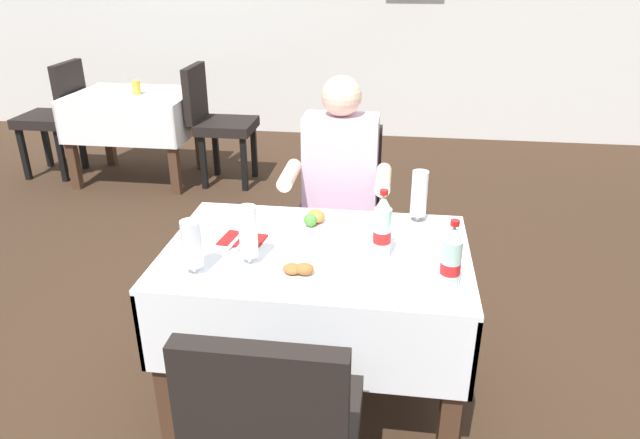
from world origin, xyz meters
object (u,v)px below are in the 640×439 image
(cola_bottle_primary, at_px, (382,229))
(background_chair_left, at_px, (56,112))
(plate_near_camera, at_px, (296,271))
(cola_bottle_secondary, at_px, (451,260))
(background_table_tumbler, at_px, (136,88))
(beer_glass_left, at_px, (248,236))
(seated_diner_far, at_px, (339,190))
(chair_far_diner_seat, at_px, (338,211))
(napkin_cutlery_set, at_px, (243,239))
(beer_glass_right, at_px, (419,195))
(plate_far_diner, at_px, (311,225))
(background_chair_right, at_px, (216,118))
(background_dining_table, at_px, (135,116))
(beer_glass_middle, at_px, (192,246))
(main_dining_table, at_px, (317,288))
(chair_near_camera_side, at_px, (277,435))

(cola_bottle_primary, bearing_deg, background_chair_left, 137.88)
(plate_near_camera, xyz_separation_m, cola_bottle_secondary, (0.53, -0.03, 0.10))
(background_chair_left, relative_size, background_table_tumbler, 8.82)
(beer_glass_left, height_order, background_table_tumbler, beer_glass_left)
(seated_diner_far, bearing_deg, chair_far_diner_seat, 99.55)
(chair_far_diner_seat, distance_m, napkin_cutlery_set, 0.83)
(seated_diner_far, height_order, beer_glass_right, seated_diner_far)
(plate_far_diner, bearing_deg, beer_glass_right, 16.36)
(beer_glass_left, bearing_deg, cola_bottle_primary, 12.73)
(beer_glass_left, distance_m, background_chair_right, 2.85)
(beer_glass_right, bearing_deg, background_chair_right, 125.45)
(background_table_tumbler, bearing_deg, beer_glass_right, -44.58)
(cola_bottle_primary, bearing_deg, plate_far_diner, 144.05)
(plate_far_diner, xyz_separation_m, background_chair_right, (-1.14, 2.34, -0.20))
(beer_glass_left, height_order, background_dining_table, beer_glass_left)
(beer_glass_right, relative_size, background_table_tumbler, 2.06)
(seated_diner_far, bearing_deg, beer_glass_middle, -114.79)
(cola_bottle_primary, bearing_deg, plate_near_camera, -151.12)
(main_dining_table, distance_m, background_chair_right, 2.79)
(background_table_tumbler, bearing_deg, cola_bottle_secondary, -49.64)
(beer_glass_left, xyz_separation_m, background_chair_left, (-2.36, 2.67, -0.29))
(background_dining_table, bearing_deg, chair_far_diner_seat, -42.70)
(main_dining_table, height_order, beer_glass_right, beer_glass_right)
(main_dining_table, height_order, chair_near_camera_side, chair_near_camera_side)
(seated_diner_far, bearing_deg, background_dining_table, 135.84)
(plate_far_diner, bearing_deg, cola_bottle_primary, -35.95)
(chair_near_camera_side, xyz_separation_m, beer_glass_right, (0.39, 1.09, 0.30))
(background_table_tumbler, bearing_deg, cola_bottle_primary, -50.63)
(beer_glass_left, bearing_deg, napkin_cutlery_set, 112.71)
(plate_far_diner, relative_size, background_chair_right, 0.26)
(chair_far_diner_seat, relative_size, plate_near_camera, 3.98)
(beer_glass_left, relative_size, background_chair_left, 0.24)
(beer_glass_middle, distance_m, background_chair_right, 2.89)
(background_chair_right, bearing_deg, seated_diner_far, -56.88)
(background_dining_table, height_order, background_chair_right, background_chair_right)
(seated_diner_far, relative_size, napkin_cutlery_set, 6.46)
(cola_bottle_primary, bearing_deg, chair_near_camera_side, -108.59)
(seated_diner_far, relative_size, plate_near_camera, 5.18)
(beer_glass_middle, bearing_deg, chair_near_camera_side, -53.06)
(cola_bottle_secondary, xyz_separation_m, background_dining_table, (-2.37, 2.75, -0.30))
(seated_diner_far, bearing_deg, beer_glass_right, -44.63)
(seated_diner_far, relative_size, background_table_tumbler, 11.45)
(main_dining_table, xyz_separation_m, chair_far_diner_seat, (0.00, 0.78, -0.00))
(chair_far_diner_seat, bearing_deg, seated_diner_far, -80.45)
(cola_bottle_secondary, bearing_deg, background_dining_table, 130.76)
(plate_near_camera, bearing_deg, beer_glass_left, 163.59)
(plate_near_camera, bearing_deg, cola_bottle_primary, 28.88)
(background_dining_table, bearing_deg, chair_near_camera_side, -60.27)
(plate_near_camera, xyz_separation_m, beer_glass_right, (0.43, 0.51, 0.11))
(background_chair_left, bearing_deg, main_dining_table, -44.30)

